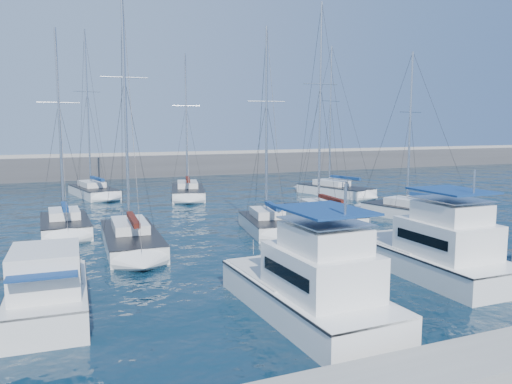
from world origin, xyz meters
name	(u,v)px	position (x,y,z in m)	size (l,w,h in m)	color
ground	(333,269)	(0.00, 0.00, 0.00)	(220.00, 220.00, 0.00)	black
breakwater	(144,169)	(0.00, 52.00, 1.05)	(160.00, 6.00, 4.45)	#424244
motor_yacht_port_outer	(48,294)	(-13.32, -1.49, 0.94)	(3.15, 6.74, 3.20)	silver
motor_yacht_port_inner	(311,288)	(-4.23, -5.31, 1.13)	(3.68, 8.94, 4.69)	white
motor_yacht_stbd_inner	(436,253)	(3.95, -2.92, 1.13)	(3.64, 8.98, 4.69)	white
sailboat_mid_a	(65,225)	(-12.16, 14.60, 0.53)	(3.12, 7.05, 13.98)	white
sailboat_mid_b	(131,239)	(-8.69, 8.59, 0.53)	(3.55, 9.27, 16.11)	silver
sailboat_mid_c	(268,224)	(0.70, 9.48, 0.54)	(4.01, 6.89, 14.13)	silver
sailboat_mid_d	(323,215)	(5.96, 11.11, 0.54)	(3.77, 8.24, 16.56)	silver
sailboat_mid_e	(415,213)	(13.25, 9.37, 0.50)	(5.07, 9.04, 13.17)	white
sailboat_back_a	(93,191)	(-8.76, 32.50, 0.55)	(4.65, 8.96, 17.24)	white
sailboat_back_b	(188,192)	(0.12, 28.31, 0.51)	(5.18, 9.45, 14.83)	silver
sailboat_back_c	(335,190)	(14.79, 23.65, 0.53)	(5.30, 9.02, 15.74)	white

